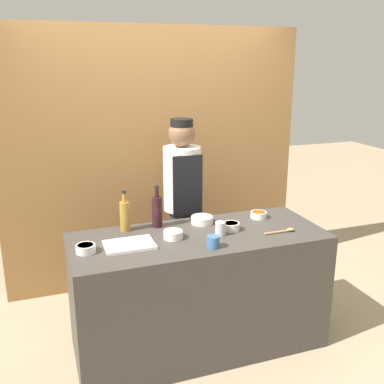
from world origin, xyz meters
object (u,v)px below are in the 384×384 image
Objects in this scene: bottle_wine at (157,211)px; bottle_vinegar at (125,215)px; chef_center at (182,204)px; sauce_bowl_green at (86,248)px; sauce_bowl_brown at (173,234)px; cup_blue at (213,242)px; sauce_bowl_red at (231,226)px; sauce_bowl_white at (202,219)px; wooden_spoon at (283,231)px; cutting_board at (129,245)px; sauce_bowl_orange at (259,215)px; cup_steel at (220,229)px.

bottle_wine reaches higher than bottle_vinegar.
bottle_vinegar is (-0.24, -0.00, -0.01)m from bottle_wine.
chef_center is (0.59, 0.44, -0.11)m from bottle_vinegar.
sauce_bowl_green is 0.61m from sauce_bowl_brown.
sauce_bowl_green is at bearing 166.12° from cup_blue.
bottle_wine is at bearing -127.97° from chef_center.
bottle_vinegar reaches higher than sauce_bowl_brown.
chef_center is at bearing 52.03° from bottle_wine.
cup_blue is at bearing -45.83° from bottle_vinegar.
sauce_bowl_brown is at bearing -113.26° from chef_center.
sauce_bowl_white is (-0.15, 0.21, -0.00)m from sauce_bowl_red.
bottle_wine is at bearing 153.07° from wooden_spoon.
sauce_bowl_white is at bearing 22.13° from cutting_board.
sauce_bowl_red is 0.78m from bottle_vinegar.
sauce_bowl_red reaches higher than sauce_bowl_orange.
bottle_wine is at bearing 0.28° from bottle_vinegar.
cutting_board is (-0.77, -0.04, -0.02)m from sauce_bowl_red.
sauce_bowl_red is 0.26m from sauce_bowl_white.
cup_steel is at bearing 55.01° from cup_blue.
sauce_bowl_red is 0.77m from cutting_board.
cutting_board is 1.09× the size of bottle_vinegar.
wooden_spoon is 0.99m from chef_center.
bottle_vinegar is 1.25× the size of wooden_spoon.
sauce_bowl_orange is at bearing 9.24° from sauce_bowl_green.
wooden_spoon is (1.11, -0.12, 0.00)m from cutting_board.
bottle_wine reaches higher than wooden_spoon.
sauce_bowl_green is at bearing -151.72° from bottle_wine.
sauce_bowl_red is 0.56m from bottle_wine.
bottle_wine is (-0.49, 0.25, 0.09)m from sauce_bowl_red.
cutting_board is at bearing -168.73° from sauce_bowl_orange.
cup_blue is (-0.24, -0.25, 0.01)m from sauce_bowl_red.
wooden_spoon is at bearing -86.28° from sauce_bowl_orange.
sauce_bowl_orange reaches higher than wooden_spoon.
sauce_bowl_white reaches higher than sauce_bowl_orange.
chef_center reaches higher than wooden_spoon.
sauce_bowl_white is at bearing 142.48° from wooden_spoon.
sauce_bowl_orange is 0.42× the size of bottle_vinegar.
chef_center is at bearing 66.74° from sauce_bowl_brown.
sauce_bowl_white is 0.62m from wooden_spoon.
cup_steel is (0.34, -0.05, 0.02)m from sauce_bowl_brown.
chef_center reaches higher than cup_blue.
wooden_spoon is at bearing -26.37° from sauce_bowl_red.
sauce_bowl_orange is 0.34m from wooden_spoon.
cup_steel reaches higher than sauce_bowl_orange.
sauce_bowl_white is 0.59m from bottle_vinegar.
sauce_bowl_orange is 0.52× the size of wooden_spoon.
cup_steel is (0.94, -0.01, 0.02)m from sauce_bowl_green.
cutting_board is 0.96m from chef_center.
bottle_vinegar is (-0.73, 0.25, 0.09)m from sauce_bowl_red.
sauce_bowl_orange is at bearing -5.72° from bottle_wine.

